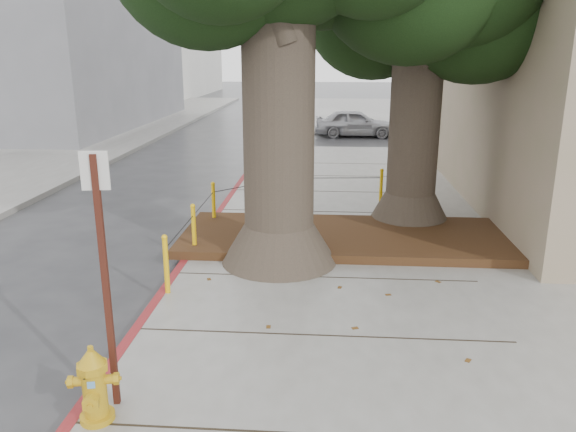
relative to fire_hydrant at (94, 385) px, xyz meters
name	(u,v)px	position (x,y,z in m)	size (l,w,h in m)	color
ground	(284,344)	(1.73, 1.94, -0.55)	(140.00, 140.00, 0.00)	#28282B
sidewalk_far	(416,112)	(7.73, 31.94, -0.48)	(16.00, 20.00, 0.15)	slate
curb_red	(183,266)	(-0.27, 4.44, -0.48)	(0.14, 26.00, 0.16)	maroon
planter_bed	(345,237)	(2.63, 5.84, -0.32)	(6.40, 2.60, 0.16)	black
building_far_grey	(20,5)	(-13.27, 23.94, 5.45)	(12.00, 16.00, 12.00)	slate
building_far_white	(134,8)	(-15.27, 46.94, 6.95)	(12.00, 18.00, 15.00)	silver
bollard_ring	(259,208)	(0.86, 6.31, 0.11)	(3.79, 5.39, 0.95)	yellow
fire_hydrant	(94,385)	(0.00, 0.00, 0.00)	(0.44, 0.42, 0.83)	gold
signpost	(104,269)	(0.09, 0.30, 1.12)	(0.27, 0.07, 2.70)	#471911
car_silver	(355,123)	(3.43, 21.33, 0.07)	(1.47, 3.67, 1.25)	#9D9DA2
car_red	(568,131)	(12.11, 19.32, 0.05)	(1.28, 3.66, 1.21)	maroon
car_dark	(81,126)	(-8.61, 19.27, 0.07)	(1.75, 4.29, 1.25)	black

